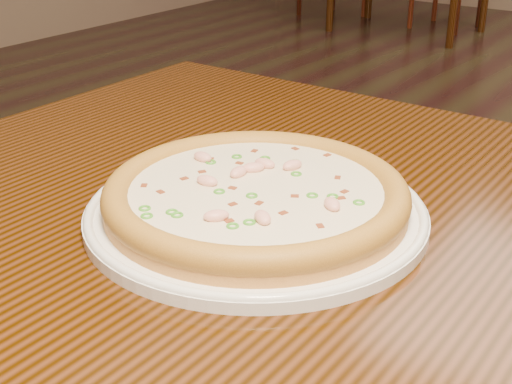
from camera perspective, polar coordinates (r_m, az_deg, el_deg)
The scene contains 4 objects.
ground at distance 1.93m, azimuth 13.72°, elevation -10.04°, with size 9.00×9.00×0.00m, color black.
hero_table at distance 0.76m, azimuth 9.71°, elevation -9.75°, with size 1.20×0.80×0.75m.
plate at distance 0.72m, azimuth -0.00°, elevation -1.54°, with size 0.35×0.35×0.02m.
pizza at distance 0.71m, azimuth -0.00°, elevation -0.21°, with size 0.31×0.31×0.03m.
Camera 1 is at (0.53, -1.52, 1.08)m, focal length 50.00 mm.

